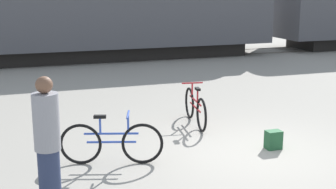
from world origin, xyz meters
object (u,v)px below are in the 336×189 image
(bicycle_maroon, at_px, (195,108))
(person_in_grey, at_px, (48,143))
(bicycle_blue, at_px, (112,143))
(backpack, at_px, (273,140))

(bicycle_maroon, relative_size, person_in_grey, 0.96)
(bicycle_blue, bearing_deg, bicycle_maroon, 37.64)
(person_in_grey, bearing_deg, backpack, -87.18)
(bicycle_blue, height_order, person_in_grey, person_in_grey)
(bicycle_maroon, height_order, bicycle_blue, same)
(person_in_grey, bearing_deg, bicycle_maroon, -59.88)
(bicycle_blue, bearing_deg, person_in_grey, -130.70)
(bicycle_maroon, xyz_separation_m, bicycle_blue, (-2.17, -1.67, 0.00))
(bicycle_maroon, xyz_separation_m, person_in_grey, (-3.27, -2.95, 0.53))
(bicycle_blue, distance_m, person_in_grey, 1.77)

